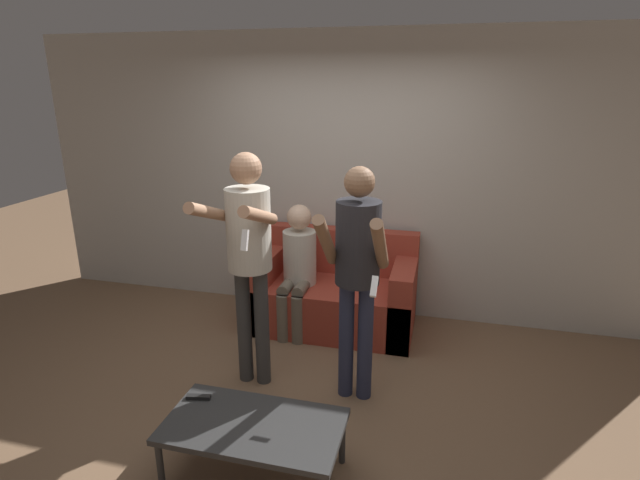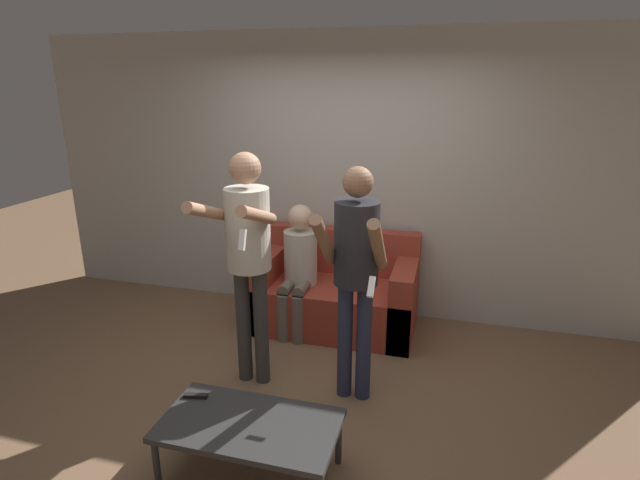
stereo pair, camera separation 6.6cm
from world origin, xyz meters
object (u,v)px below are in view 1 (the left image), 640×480
(person_standing_left, at_px, (248,245))
(person_seated, at_px, (298,263))
(coffee_table, at_px, (253,429))
(couch, at_px, (334,295))
(remote_on_table, at_px, (198,397))
(person_standing_right, at_px, (357,262))

(person_standing_left, distance_m, person_seated, 1.03)
(coffee_table, bearing_deg, person_standing_left, 111.75)
(couch, distance_m, remote_on_table, 1.92)
(couch, bearing_deg, person_standing_right, -69.76)
(couch, distance_m, person_standing_left, 1.41)
(person_seated, xyz_separation_m, remote_on_table, (-0.13, -1.71, -0.28))
(couch, relative_size, person_standing_right, 0.87)
(person_standing_left, bearing_deg, coffee_table, -68.25)
(person_standing_right, distance_m, coffee_table, 1.26)
(person_standing_left, xyz_separation_m, remote_on_table, (-0.04, -0.79, -0.74))
(person_standing_left, height_order, person_seated, person_standing_left)
(person_standing_right, height_order, remote_on_table, person_standing_right)
(couch, xyz_separation_m, person_seated, (-0.31, -0.16, 0.35))
(couch, xyz_separation_m, remote_on_table, (-0.44, -1.87, 0.08))
(person_standing_left, relative_size, coffee_table, 1.73)
(person_standing_left, bearing_deg, person_standing_right, 0.04)
(person_standing_left, xyz_separation_m, person_standing_right, (0.79, 0.00, -0.06))
(person_standing_left, distance_m, remote_on_table, 1.09)
(coffee_table, bearing_deg, person_standing_right, 65.50)
(person_seated, bearing_deg, couch, 27.04)
(person_standing_right, relative_size, person_seated, 1.44)
(person_standing_left, height_order, remote_on_table, person_standing_left)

